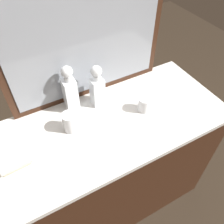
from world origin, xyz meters
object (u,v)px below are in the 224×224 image
(crystal_tumbler_far_right, at_px, (144,105))
(crystal_decanter_rear, at_px, (70,93))
(crystal_tumbler_rear, at_px, (70,122))
(silver_brush_far_right, at_px, (16,165))
(crystal_decanter_left, at_px, (98,89))

(crystal_tumbler_far_right, bearing_deg, crystal_decanter_rear, 149.02)
(crystal_tumbler_rear, xyz_separation_m, silver_brush_far_right, (-0.32, -0.09, -0.04))
(crystal_decanter_left, relative_size, crystal_tumbler_far_right, 3.02)
(crystal_decanter_left, xyz_separation_m, crystal_tumbler_rear, (-0.22, -0.11, -0.06))
(crystal_tumbler_rear, relative_size, crystal_tumbler_far_right, 1.24)
(crystal_decanter_rear, distance_m, silver_brush_far_right, 0.46)
(crystal_decanter_left, bearing_deg, crystal_tumbler_far_right, -41.37)
(crystal_decanter_rear, bearing_deg, crystal_tumbler_rear, -114.64)
(crystal_decanter_left, bearing_deg, crystal_tumbler_rear, -153.19)
(crystal_tumbler_rear, bearing_deg, silver_brush_far_right, -163.55)
(crystal_tumbler_rear, height_order, crystal_tumbler_far_right, crystal_tumbler_rear)
(crystal_tumbler_far_right, bearing_deg, crystal_decanter_left, 138.63)
(crystal_decanter_left, bearing_deg, crystal_decanter_rear, 167.33)
(crystal_decanter_rear, bearing_deg, crystal_decanter_left, -12.67)
(crystal_tumbler_rear, bearing_deg, crystal_decanter_rear, 65.36)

